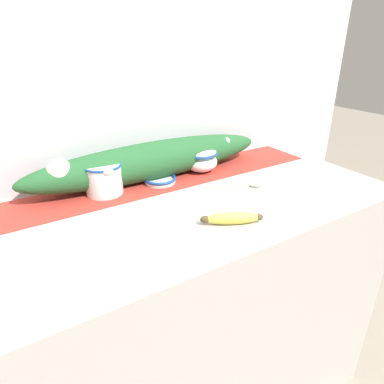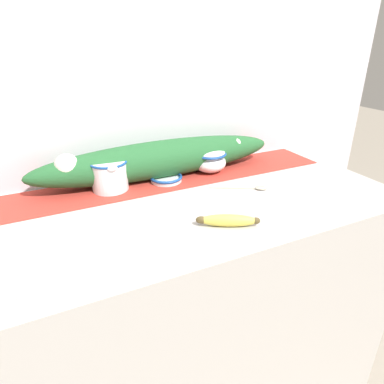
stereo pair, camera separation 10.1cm
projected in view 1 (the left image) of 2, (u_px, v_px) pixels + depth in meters
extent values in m
cube|color=#B7B2AD|center=(188.00, 314.00, 1.25)|extent=(1.35, 0.62, 0.91)
cube|color=silver|center=(138.00, 93.00, 1.19)|extent=(2.15, 0.04, 2.40)
cube|color=#B23328|center=(158.00, 181.00, 1.21)|extent=(1.24, 0.20, 0.00)
cylinder|color=white|center=(104.00, 179.00, 1.10)|extent=(0.12, 0.12, 0.10)
torus|color=#194793|center=(102.00, 165.00, 1.08)|extent=(0.12, 0.12, 0.01)
torus|color=white|center=(96.00, 170.00, 1.15)|extent=(0.05, 0.01, 0.05)
ellipsoid|color=white|center=(108.00, 172.00, 1.04)|extent=(0.04, 0.03, 0.02)
ellipsoid|color=white|center=(201.00, 162.00, 1.28)|extent=(0.12, 0.12, 0.07)
torus|color=#194793|center=(201.00, 153.00, 1.27)|extent=(0.12, 0.12, 0.01)
ellipsoid|color=white|center=(201.00, 152.00, 1.27)|extent=(0.11, 0.11, 0.03)
sphere|color=#194793|center=(201.00, 146.00, 1.26)|extent=(0.02, 0.02, 0.02)
cylinder|color=white|center=(161.00, 181.00, 1.20)|extent=(0.11, 0.11, 0.01)
torus|color=#194793|center=(161.00, 178.00, 1.19)|extent=(0.11, 0.11, 0.01)
ellipsoid|color=#DBCC4C|center=(232.00, 218.00, 0.93)|extent=(0.16, 0.10, 0.03)
ellipsoid|color=brown|center=(206.00, 219.00, 0.93)|extent=(0.04, 0.03, 0.02)
ellipsoid|color=brown|center=(259.00, 217.00, 0.94)|extent=(0.03, 0.03, 0.02)
cube|color=#A89E89|center=(227.00, 187.00, 1.17)|extent=(0.14, 0.08, 0.00)
ellipsoid|color=#A89E89|center=(255.00, 185.00, 1.17)|extent=(0.05, 0.04, 0.01)
ellipsoid|color=#235B2D|center=(153.00, 160.00, 1.21)|extent=(0.91, 0.14, 0.13)
sphere|color=silver|center=(59.00, 171.00, 1.04)|extent=(0.08, 0.08, 0.08)
sphere|color=silver|center=(116.00, 164.00, 1.13)|extent=(0.05, 0.05, 0.05)
sphere|color=silver|center=(151.00, 155.00, 1.22)|extent=(0.07, 0.07, 0.07)
sphere|color=silver|center=(188.00, 145.00, 1.29)|extent=(0.06, 0.06, 0.06)
sphere|color=silver|center=(224.00, 144.00, 1.34)|extent=(0.06, 0.06, 0.06)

